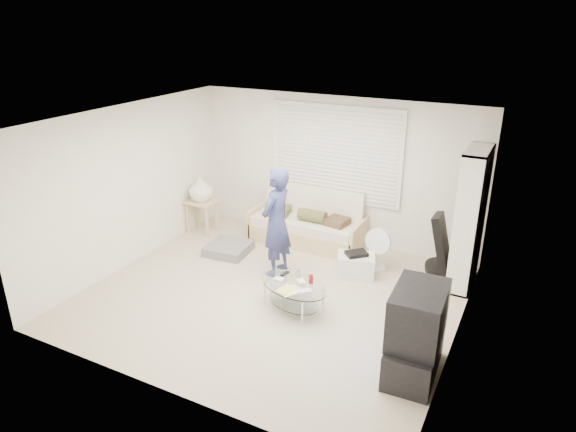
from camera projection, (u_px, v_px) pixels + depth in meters
The scene contains 13 objects.
ground at pixel (272, 295), 7.30m from camera, with size 5.00×5.00×0.00m, color #B4A78C.
room_shell at pixel (287, 177), 7.09m from camera, with size 5.02×4.52×2.51m.
window_blinds at pixel (335, 154), 8.54m from camera, with size 2.32×0.08×1.62m.
futon_sofa at pixel (307, 225), 8.87m from camera, with size 1.96×0.79×0.96m.
grey_floor_pillow at pixel (229, 248), 8.56m from camera, with size 0.67×0.67×0.15m, color slate.
side_table at pixel (201, 191), 9.12m from camera, with size 0.53×0.43×1.05m.
bookshelf at pixel (469, 219), 7.24m from camera, with size 0.32×0.86×2.04m.
guitar_case at pixel (441, 252), 7.57m from camera, with size 0.40×0.38×1.01m.
floor_fan at pixel (378, 245), 7.91m from camera, with size 0.42×0.28×0.69m.
storage_bin at pixel (356, 264), 7.79m from camera, with size 0.65×0.55×0.39m.
tv_unit at pixel (416, 333), 5.56m from camera, with size 0.57×0.98×1.05m.
coffee_table at pixel (294, 289), 6.84m from camera, with size 1.18×0.94×0.50m.
standing_person at pixel (276, 223), 7.62m from camera, with size 0.61×0.40×1.68m, color navy.
Camera 1 is at (3.11, -5.55, 3.75)m, focal length 32.00 mm.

